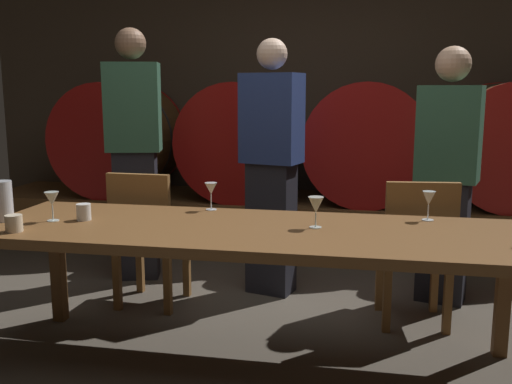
{
  "coord_description": "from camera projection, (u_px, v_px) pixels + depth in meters",
  "views": [
    {
      "loc": [
        0.53,
        -2.7,
        1.38
      ],
      "look_at": [
        -0.04,
        0.25,
        0.84
      ],
      "focal_mm": 40.41,
      "sensor_mm": 36.0,
      "label": 1
    }
  ],
  "objects": [
    {
      "name": "ground_plane",
      "position": [
        254.0,
        362.0,
        2.95
      ],
      "size": [
        8.01,
        8.01,
        0.0
      ],
      "primitive_type": "plane",
      "color": "#4C443A"
    },
    {
      "name": "back_wall",
      "position": [
        309.0,
        101.0,
        5.35
      ],
      "size": [
        6.16,
        0.24,
        2.55
      ],
      "primitive_type": "cube",
      "color": "#473A2D",
      "rests_on": "ground"
    },
    {
      "name": "barrel_shelf",
      "position": [
        301.0,
        224.0,
        5.01
      ],
      "size": [
        5.54,
        0.9,
        0.45
      ],
      "primitive_type": "cube",
      "color": "brown",
      "rests_on": "ground"
    },
    {
      "name": "wine_barrel_far_left",
      "position": [
        120.0,
        139.0,
        5.19
      ],
      "size": [
        0.99,
        0.81,
        0.99
      ],
      "color": "brown",
      "rests_on": "barrel_shelf"
    },
    {
      "name": "wine_barrel_center_left",
      "position": [
        242.0,
        141.0,
        4.98
      ],
      "size": [
        0.99,
        0.81,
        0.99
      ],
      "color": "brown",
      "rests_on": "barrel_shelf"
    },
    {
      "name": "wine_barrel_center_right",
      "position": [
        366.0,
        143.0,
        4.78
      ],
      "size": [
        0.99,
        0.81,
        0.99
      ],
      "color": "brown",
      "rests_on": "barrel_shelf"
    },
    {
      "name": "wine_barrel_far_right",
      "position": [
        505.0,
        145.0,
        4.58
      ],
      "size": [
        0.99,
        0.81,
        0.99
      ],
      "color": "#513319",
      "rests_on": "barrel_shelf"
    },
    {
      "name": "dining_table",
      "position": [
        252.0,
        240.0,
        2.81
      ],
      "size": [
        2.67,
        0.84,
        0.72
      ],
      "color": "brown",
      "rests_on": "ground"
    },
    {
      "name": "chair_left",
      "position": [
        147.0,
        233.0,
        3.63
      ],
      "size": [
        0.42,
        0.42,
        0.88
      ],
      "rotation": [
        0.0,
        0.0,
        3.1
      ],
      "color": "brown",
      "rests_on": "ground"
    },
    {
      "name": "chair_right",
      "position": [
        416.0,
        246.0,
        3.33
      ],
      "size": [
        0.44,
        0.44,
        0.88
      ],
      "rotation": [
        0.0,
        0.0,
        3.25
      ],
      "color": "brown",
      "rests_on": "ground"
    },
    {
      "name": "guest_left",
      "position": [
        134.0,
        152.0,
        4.15
      ],
      "size": [
        0.43,
        0.33,
        1.8
      ],
      "rotation": [
        0.0,
        0.0,
        3.39
      ],
      "color": "black",
      "rests_on": "ground"
    },
    {
      "name": "guest_center",
      "position": [
        272.0,
        166.0,
        3.85
      ],
      "size": [
        0.43,
        0.33,
        1.71
      ],
      "rotation": [
        0.0,
        0.0,
        2.88
      ],
      "color": "black",
      "rests_on": "ground"
    },
    {
      "name": "guest_right",
      "position": [
        447.0,
        174.0,
        3.69
      ],
      "size": [
        0.43,
        0.34,
        1.65
      ],
      "rotation": [
        0.0,
        0.0,
        2.86
      ],
      "color": "black",
      "rests_on": "ground"
    },
    {
      "name": "pitcher",
      "position": [
        2.0,
        201.0,
        2.92
      ],
      "size": [
        0.1,
        0.1,
        0.21
      ],
      "color": "silver",
      "rests_on": "dining_table"
    },
    {
      "name": "wine_glass_far_left",
      "position": [
        52.0,
        200.0,
        2.91
      ],
      "size": [
        0.07,
        0.07,
        0.15
      ],
      "color": "silver",
      "rests_on": "dining_table"
    },
    {
      "name": "wine_glass_center_left",
      "position": [
        211.0,
        190.0,
        3.18
      ],
      "size": [
        0.07,
        0.07,
        0.15
      ],
      "color": "white",
      "rests_on": "dining_table"
    },
    {
      "name": "wine_glass_center_right",
      "position": [
        316.0,
        206.0,
        2.77
      ],
      "size": [
        0.08,
        0.08,
        0.15
      ],
      "color": "silver",
      "rests_on": "dining_table"
    },
    {
      "name": "wine_glass_far_right",
      "position": [
        429.0,
        199.0,
        2.93
      ],
      "size": [
        0.07,
        0.07,
        0.15
      ],
      "color": "white",
      "rests_on": "dining_table"
    },
    {
      "name": "cup_left",
      "position": [
        14.0,
        223.0,
        2.71
      ],
      "size": [
        0.08,
        0.08,
        0.08
      ],
      "primitive_type": "cylinder",
      "color": "beige",
      "rests_on": "dining_table"
    },
    {
      "name": "cup_right",
      "position": [
        84.0,
        212.0,
        2.95
      ],
      "size": [
        0.07,
        0.07,
        0.08
      ],
      "primitive_type": "cylinder",
      "color": "white",
      "rests_on": "dining_table"
    }
  ]
}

